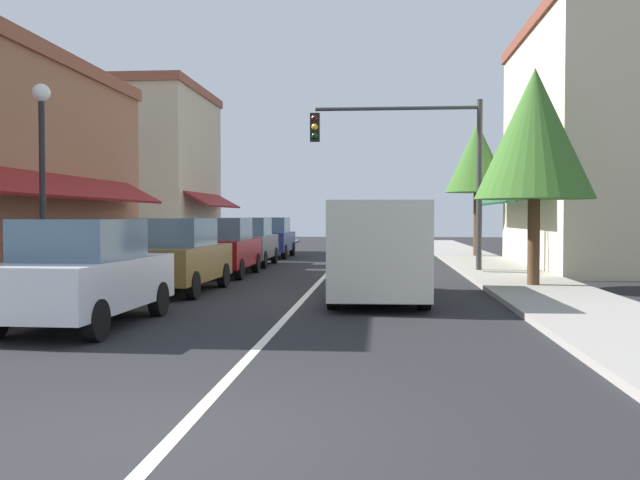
% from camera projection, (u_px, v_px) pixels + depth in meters
% --- Properties ---
extents(ground_plane, '(80.00, 80.00, 0.00)m').
position_uv_depth(ground_plane, '(329.00, 271.00, 23.69)').
color(ground_plane, black).
extents(sidewalk_left, '(2.60, 56.00, 0.12)m').
position_uv_depth(sidewalk_left, '(167.00, 268.00, 24.15)').
color(sidewalk_left, gray).
rests_on(sidewalk_left, ground).
extents(sidewalk_right, '(2.60, 56.00, 0.12)m').
position_uv_depth(sidewalk_right, '(498.00, 270.00, 23.22)').
color(sidewalk_right, gray).
rests_on(sidewalk_right, ground).
extents(lane_center_stripe, '(0.14, 52.00, 0.01)m').
position_uv_depth(lane_center_stripe, '(329.00, 271.00, 23.69)').
color(lane_center_stripe, silver).
rests_on(lane_center_stripe, ground).
extents(storefront_right_block, '(6.66, 10.20, 8.55)m').
position_uv_depth(storefront_right_block, '(607.00, 145.00, 24.74)').
color(storefront_right_block, beige).
rests_on(storefront_right_block, ground).
extents(storefront_far_left, '(5.33, 8.20, 7.93)m').
position_uv_depth(storefront_far_left, '(161.00, 171.00, 34.26)').
color(storefront_far_left, '#BCAD8E').
rests_on(storefront_far_left, ground).
extents(parked_car_nearest_left, '(1.87, 4.15, 1.77)m').
position_uv_depth(parked_car_nearest_left, '(83.00, 273.00, 11.74)').
color(parked_car_nearest_left, silver).
rests_on(parked_car_nearest_left, ground).
extents(parked_car_second_left, '(1.88, 4.15, 1.77)m').
position_uv_depth(parked_car_second_left, '(176.00, 256.00, 17.00)').
color(parked_car_second_left, brown).
rests_on(parked_car_second_left, ground).
extents(parked_car_third_left, '(1.79, 4.11, 1.77)m').
position_uv_depth(parked_car_third_left, '(222.00, 247.00, 21.80)').
color(parked_car_third_left, maroon).
rests_on(parked_car_third_left, ground).
extents(parked_car_far_left, '(1.82, 4.12, 1.77)m').
position_uv_depth(parked_car_far_left, '(248.00, 242.00, 26.31)').
color(parked_car_far_left, '#4C5156').
rests_on(parked_car_far_left, ground).
extents(parked_car_distant_left, '(1.80, 4.11, 1.77)m').
position_uv_depth(parked_car_distant_left, '(271.00, 238.00, 31.71)').
color(parked_car_distant_left, navy).
rests_on(parked_car_distant_left, ground).
extents(van_in_lane, '(2.08, 5.22, 2.12)m').
position_uv_depth(van_in_lane, '(378.00, 247.00, 15.51)').
color(van_in_lane, beige).
rests_on(van_in_lane, ground).
extents(traffic_signal_mast_arm, '(5.45, 0.50, 5.51)m').
position_uv_depth(traffic_signal_mast_arm, '(418.00, 154.00, 22.72)').
color(traffic_signal_mast_arm, '#333333').
rests_on(traffic_signal_mast_arm, ground).
extents(street_lamp_left_near, '(0.36, 0.36, 4.45)m').
position_uv_depth(street_lamp_left_near, '(42.00, 155.00, 14.24)').
color(street_lamp_left_near, black).
rests_on(street_lamp_left_near, ground).
extents(tree_right_near, '(2.93, 2.93, 5.47)m').
position_uv_depth(tree_right_near, '(535.00, 134.00, 17.65)').
color(tree_right_near, '#4C331E').
rests_on(tree_right_near, ground).
extents(tree_right_far, '(2.73, 2.73, 5.86)m').
position_uv_depth(tree_right_far, '(477.00, 158.00, 30.85)').
color(tree_right_far, '#4C331E').
rests_on(tree_right_far, ground).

